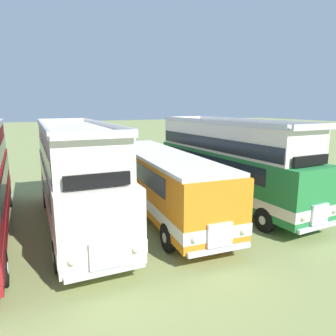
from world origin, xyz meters
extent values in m
cylinder|color=black|center=(1.25, -3.90, 0.52)|extent=(0.31, 1.05, 1.04)
cylinder|color=silver|center=(1.40, -3.89, 0.52)|extent=(0.03, 0.36, 0.36)
cylinder|color=black|center=(1.05, 4.16, 0.52)|extent=(0.31, 1.05, 1.04)
cylinder|color=silver|center=(1.20, 4.17, 0.52)|extent=(0.03, 0.36, 0.36)
cube|color=silver|center=(3.98, -0.20, 1.70)|extent=(2.56, 10.32, 2.30)
cube|color=silver|center=(3.98, -0.20, 1.10)|extent=(2.60, 10.36, 0.44)
cube|color=#19232D|center=(3.98, 0.20, 2.30)|extent=(2.58, 7.92, 0.76)
cube|color=#19232D|center=(3.94, -5.30, 2.35)|extent=(2.20, 0.11, 0.90)
cube|color=silver|center=(3.94, -5.41, 1.10)|extent=(0.90, 0.13, 0.80)
cube|color=silver|center=(3.94, -5.44, 0.60)|extent=(2.30, 0.15, 0.16)
sphere|color=#EAEACC|center=(4.84, -5.42, 1.10)|extent=(0.22, 0.22, 0.22)
sphere|color=#EAEACC|center=(3.04, -5.41, 1.10)|extent=(0.22, 0.22, 0.22)
cube|color=silver|center=(3.98, 0.05, 3.60)|extent=(2.46, 9.42, 1.50)
cube|color=silver|center=(3.95, -4.86, 4.40)|extent=(2.40, 0.11, 0.24)
cube|color=silver|center=(4.00, 4.25, 4.40)|extent=(2.40, 0.11, 0.24)
cube|color=silver|center=(5.18, 0.04, 4.40)|extent=(0.16, 9.41, 0.24)
cube|color=silver|center=(2.78, 0.06, 4.40)|extent=(0.16, 9.41, 0.24)
cube|color=#19232D|center=(3.98, 0.05, 3.30)|extent=(2.50, 9.32, 0.64)
cube|color=black|center=(3.95, -4.81, 3.10)|extent=(1.90, 0.13, 0.40)
cylinder|color=black|center=(5.10, -3.76, 0.52)|extent=(0.29, 1.04, 1.04)
cylinder|color=silver|center=(5.25, -3.76, 0.52)|extent=(0.02, 0.36, 0.36)
cylinder|color=black|center=(2.80, -3.75, 0.52)|extent=(0.29, 1.04, 1.04)
cylinder|color=silver|center=(2.65, -3.75, 0.52)|extent=(0.02, 0.36, 0.36)
cylinder|color=black|center=(5.15, 3.15, 0.52)|extent=(0.29, 1.04, 1.04)
cylinder|color=silver|center=(5.30, 3.15, 0.52)|extent=(0.02, 0.36, 0.36)
cylinder|color=black|center=(2.85, 3.16, 0.52)|extent=(0.29, 1.04, 1.04)
cylinder|color=silver|center=(2.70, 3.16, 0.52)|extent=(0.02, 0.36, 0.36)
cube|color=orange|center=(7.95, 0.04, 1.70)|extent=(3.16, 11.29, 2.30)
cube|color=white|center=(7.95, 0.04, 1.10)|extent=(3.20, 11.33, 0.44)
cube|color=#19232D|center=(7.98, 0.44, 2.30)|extent=(3.05, 8.89, 0.76)
cube|color=#19232D|center=(7.62, -5.47, 2.35)|extent=(2.20, 0.23, 0.90)
cube|color=silver|center=(7.62, -5.58, 1.10)|extent=(0.91, 0.17, 0.80)
cube|color=silver|center=(7.61, -5.61, 0.60)|extent=(2.30, 0.28, 0.16)
sphere|color=#EAEACC|center=(8.51, -5.65, 1.10)|extent=(0.22, 0.22, 0.22)
sphere|color=#EAEACC|center=(6.72, -5.54, 1.10)|extent=(0.22, 0.22, 0.22)
cube|color=white|center=(7.95, 0.04, 2.92)|extent=(3.10, 10.89, 0.14)
cylinder|color=black|center=(8.86, -4.00, 0.52)|extent=(0.34, 1.05, 1.04)
cylinder|color=silver|center=(9.01, -4.01, 0.52)|extent=(0.04, 0.36, 0.36)
cylinder|color=black|center=(6.57, -3.87, 0.52)|extent=(0.34, 1.05, 1.04)
cylinder|color=silver|center=(6.42, -3.86, 0.52)|extent=(0.04, 0.36, 0.36)
cylinder|color=black|center=(9.32, 3.74, 0.52)|extent=(0.34, 1.05, 1.04)
cylinder|color=silver|center=(9.47, 3.73, 0.52)|extent=(0.04, 0.36, 0.36)
cylinder|color=black|center=(7.03, 3.88, 0.52)|extent=(0.34, 1.05, 1.04)
cylinder|color=silver|center=(6.88, 3.89, 0.52)|extent=(0.04, 0.36, 0.36)
cube|color=#237538|center=(11.93, -0.04, 1.70)|extent=(3.04, 11.00, 2.30)
cube|color=silver|center=(11.93, -0.04, 1.10)|extent=(3.08, 11.04, 0.44)
cube|color=#19232D|center=(11.91, 0.36, 2.30)|extent=(2.95, 8.61, 0.76)
cube|color=#19232D|center=(12.19, -5.42, 2.35)|extent=(2.20, 0.21, 0.90)
cube|color=silver|center=(12.20, -5.53, 1.10)|extent=(0.90, 0.16, 0.80)
cube|color=silver|center=(12.20, -5.56, 0.60)|extent=(2.30, 0.25, 0.16)
sphere|color=#EAEACC|center=(13.10, -5.49, 1.10)|extent=(0.22, 0.22, 0.22)
sphere|color=#EAEACC|center=(11.30, -5.58, 1.10)|extent=(0.22, 0.22, 0.22)
cube|color=silver|center=(11.91, 0.21, 3.60)|extent=(2.89, 10.10, 1.50)
cube|color=silver|center=(12.17, -4.98, 4.40)|extent=(2.40, 0.22, 0.24)
cube|color=silver|center=(11.69, 4.70, 4.40)|extent=(2.40, 0.22, 0.24)
cube|color=silver|center=(13.11, 0.27, 4.40)|extent=(0.60, 9.98, 0.24)
cube|color=silver|center=(10.72, 0.15, 4.40)|extent=(0.60, 9.98, 0.24)
cube|color=#19232D|center=(11.91, 0.21, 3.30)|extent=(2.93, 10.00, 0.64)
cube|color=black|center=(12.17, -4.93, 3.10)|extent=(1.90, 0.21, 0.40)
cylinder|color=black|center=(13.27, -3.82, 0.52)|extent=(0.33, 1.05, 1.04)
cylinder|color=silver|center=(13.42, -3.82, 0.52)|extent=(0.04, 0.36, 0.36)
cylinder|color=black|center=(10.97, -3.94, 0.52)|extent=(0.33, 1.05, 1.04)
cylinder|color=silver|center=(10.82, -3.95, 0.52)|extent=(0.04, 0.36, 0.36)
cylinder|color=black|center=(12.89, 3.66, 0.52)|extent=(0.33, 1.05, 1.04)
cylinder|color=silver|center=(13.04, 3.67, 0.52)|extent=(0.04, 0.36, 0.36)
cylinder|color=black|center=(10.60, 3.55, 0.52)|extent=(0.33, 1.05, 1.04)
cylinder|color=silver|center=(10.45, 3.54, 0.52)|extent=(0.04, 0.36, 0.36)
camera|label=1|loc=(2.25, -13.38, 5.17)|focal=33.02mm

